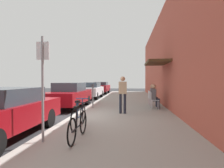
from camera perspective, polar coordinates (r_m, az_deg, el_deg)
ground_plane at (r=8.47m, az=-12.20°, el=-10.07°), size 60.00×60.00×0.00m
sidewalk_slab at (r=10.04m, az=3.88°, el=-7.93°), size 4.50×32.00×0.12m
building_facade at (r=10.23m, az=17.62°, el=9.05°), size 1.40×32.00×6.13m
parked_car_0 at (r=6.30m, az=-30.18°, el=-7.28°), size 1.80×4.40×1.41m
parked_car_1 at (r=11.62m, az=-12.71°, el=-3.21°), size 1.80×4.40×1.49m
parked_car_2 at (r=17.43m, az=-6.46°, el=-1.79°), size 1.80×4.40×1.44m
parked_car_3 at (r=23.39m, az=-3.34°, el=-1.04°), size 1.80×4.40×1.43m
parking_meter at (r=10.64m, az=-5.78°, el=-2.94°), size 0.12×0.10×1.32m
street_sign at (r=4.97m, az=-20.08°, el=1.03°), size 0.32×0.06×2.60m
bicycle_0 at (r=5.09m, az=-10.09°, el=-12.11°), size 0.46×1.71×0.90m
bicycle_1 at (r=6.32m, az=-9.94°, el=-9.50°), size 0.46×1.71×0.90m
cafe_chair_0 at (r=10.45m, az=12.47°, el=-4.48°), size 0.52×0.52×0.87m
seated_patron_0 at (r=10.43m, az=12.81°, el=-3.43°), size 0.48×0.43×1.29m
cafe_chair_1 at (r=11.23m, az=11.98°, el=-4.09°), size 0.45×0.45×0.87m
seated_patron_1 at (r=11.23m, az=12.29°, el=-3.11°), size 0.43×0.36×1.29m
cafe_chair_2 at (r=12.12m, az=11.52°, el=-3.70°), size 0.45×0.45×0.87m
pedestrian_standing at (r=8.71m, az=3.23°, el=-2.30°), size 0.36×0.22×1.70m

